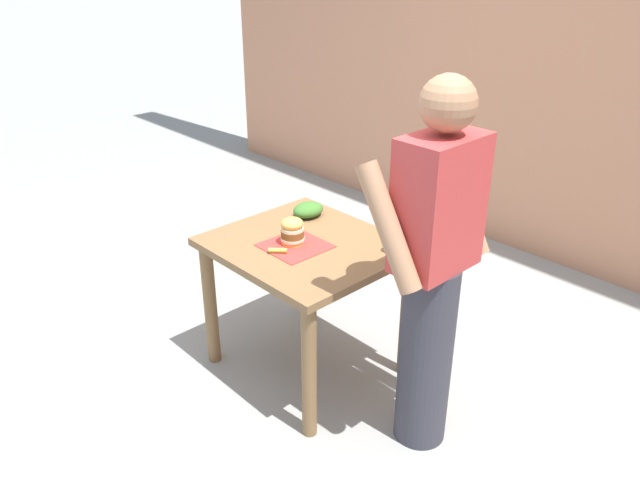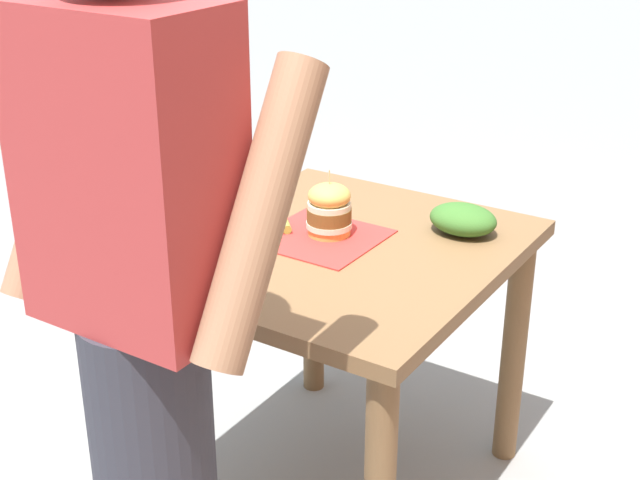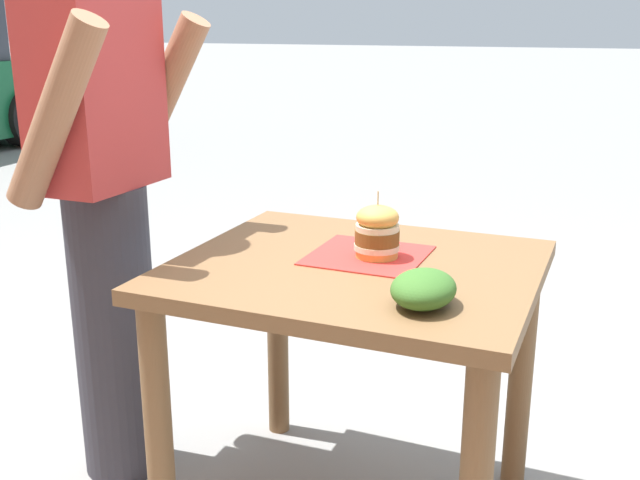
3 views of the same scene
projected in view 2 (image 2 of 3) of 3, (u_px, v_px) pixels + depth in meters
patio_table at (341, 295)px, 2.32m from camera, size 0.81×0.91×0.75m
serving_paper at (321, 237)px, 2.30m from camera, size 0.30×0.30×0.00m
sandwich at (329, 209)px, 2.29m from camera, size 0.12×0.12×0.18m
pickle_spear at (285, 224)px, 2.35m from camera, size 0.08×0.08×0.02m
side_salad at (463, 219)px, 2.32m from camera, size 0.18×0.14×0.08m
diner_across_table at (144, 323)px, 1.62m from camera, size 0.55×0.35×1.69m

